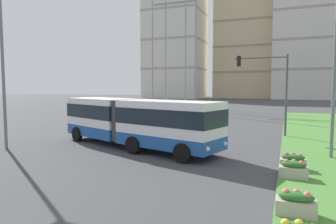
% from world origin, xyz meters
% --- Properties ---
extents(articulated_bus, '(11.92, 6.25, 3.00)m').
position_xyz_m(articulated_bus, '(-1.26, 14.19, 1.65)').
color(articulated_bus, white).
rests_on(articulated_bus, ground).
extents(car_white_van, '(4.41, 2.05, 1.58)m').
position_xyz_m(car_white_van, '(-6.04, 21.54, 0.75)').
color(car_white_van, silver).
rests_on(car_white_van, ground).
extents(flower_planter_2, '(1.10, 0.56, 0.74)m').
position_xyz_m(flower_planter_2, '(7.88, 6.86, 0.43)').
color(flower_planter_2, '#B7AD9E').
rests_on(flower_planter_2, grass_median).
extents(flower_planter_3, '(1.10, 0.56, 0.74)m').
position_xyz_m(flower_planter_3, '(7.88, 10.75, 0.43)').
color(flower_planter_3, '#B7AD9E').
rests_on(flower_planter_3, grass_median).
extents(flower_planter_4, '(1.10, 0.56, 0.74)m').
position_xyz_m(flower_planter_4, '(7.88, 12.12, 0.43)').
color(flower_planter_4, '#B7AD9E').
rests_on(flower_planter_4, grass_median).
extents(traffic_light_far_right, '(3.94, 0.28, 6.21)m').
position_xyz_m(traffic_light_far_right, '(6.23, 22.00, 4.26)').
color(traffic_light_far_right, '#474C51').
rests_on(traffic_light_far_right, ground).
extents(streetlight_left, '(0.70, 0.28, 9.43)m').
position_xyz_m(streetlight_left, '(-8.50, 11.02, 5.16)').
color(streetlight_left, slate).
rests_on(streetlight_left, ground).
extents(streetlight_median, '(0.70, 0.28, 9.33)m').
position_xyz_m(streetlight_median, '(9.78, 15.33, 5.11)').
color(streetlight_median, slate).
rests_on(streetlight_median, ground).
extents(apartment_tower_west, '(19.33, 16.91, 39.19)m').
position_xyz_m(apartment_tower_west, '(-30.00, 99.14, 19.61)').
color(apartment_tower_west, silver).
rests_on(apartment_tower_west, ground).
extents(apartment_tower_westcentre, '(20.49, 19.54, 43.47)m').
position_xyz_m(apartment_tower_westcentre, '(-6.94, 111.57, 21.76)').
color(apartment_tower_westcentre, beige).
rests_on(apartment_tower_westcentre, ground).
extents(apartment_tower_centre, '(20.96, 19.02, 35.97)m').
position_xyz_m(apartment_tower_centre, '(13.10, 105.93, 18.01)').
color(apartment_tower_centre, silver).
rests_on(apartment_tower_centre, ground).
extents(transmission_pylon, '(9.00, 6.24, 28.39)m').
position_xyz_m(transmission_pylon, '(-11.34, 48.53, 15.60)').
color(transmission_pylon, gray).
rests_on(transmission_pylon, ground).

